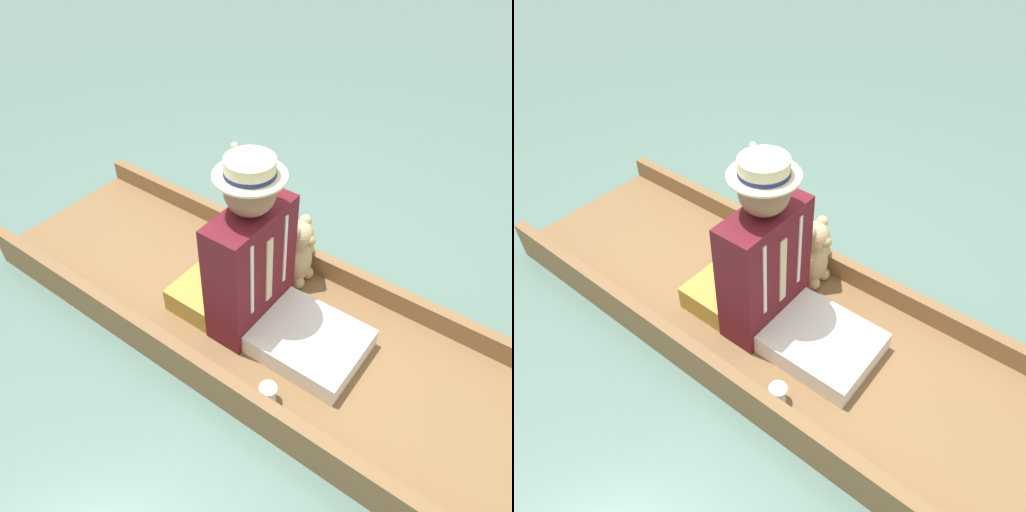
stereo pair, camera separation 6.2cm
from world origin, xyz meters
The scene contains 7 objects.
ground_plane centered at (0.00, 0.00, 0.00)m, with size 16.00×16.00×0.00m, color slate.
punt_boat centered at (0.00, 0.00, 0.07)m, with size 0.99×3.25×0.23m.
seat_cushion centered at (0.06, -0.33, 0.18)m, with size 0.41×0.29×0.13m.
seated_person centered at (0.03, 0.00, 0.46)m, with size 0.47×0.76×0.94m.
teddy_bear centered at (-0.34, -0.04, 0.30)m, with size 0.29×0.17×0.41m.
wine_glass centered at (0.39, 0.28, 0.18)m, with size 0.08×0.08×0.10m.
walking_cane centered at (-0.40, -0.37, 0.51)m, with size 0.04×0.36×0.68m.
Camera 2 is at (1.36, 1.01, 2.08)m, focal length 35.00 mm.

